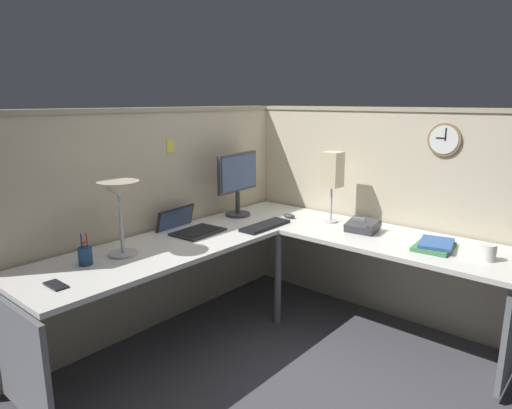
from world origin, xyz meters
name	(u,v)px	position (x,y,z in m)	size (l,w,h in m)	color
ground_plane	(281,337)	(0.00, 0.00, 0.00)	(6.80, 6.80, 0.00)	#47474C
cubicle_wall_back	(157,218)	(-0.36, 0.87, 0.79)	(2.57, 0.12, 1.58)	beige
cubicle_wall_right	(378,211)	(0.87, -0.27, 0.79)	(0.12, 2.37, 1.58)	beige
desk	(275,260)	(-0.15, -0.05, 0.63)	(2.35, 2.15, 0.73)	silver
monitor	(238,179)	(0.25, 0.64, 1.02)	(0.46, 0.20, 0.50)	#38383D
laptop	(188,227)	(-0.29, 0.62, 0.75)	(0.37, 0.40, 0.22)	#232326
keyboard	(265,226)	(0.13, 0.26, 0.74)	(0.43, 0.14, 0.02)	black
computer_mouse	(289,216)	(0.46, 0.28, 0.75)	(0.06, 0.10, 0.03)	#38383D
desk_lamp_dome	(119,195)	(-0.88, 0.53, 1.09)	(0.24, 0.24, 0.44)	#B7BABF
pen_cup	(85,256)	(-1.11, 0.54, 0.78)	(0.08, 0.08, 0.18)	navy
cell_phone	(56,285)	(-1.36, 0.38, 0.73)	(0.07, 0.14, 0.01)	black
office_phone	(363,227)	(0.49, -0.33, 0.77)	(0.21, 0.22, 0.11)	#38383D
book_stack	(435,245)	(0.44, -0.85, 0.75)	(0.31, 0.25, 0.04)	#3F7F4C
desk_lamp_paper	(332,172)	(0.57, -0.02, 1.11)	(0.13, 0.13, 0.53)	#B7BABF
coffee_mug	(489,253)	(0.43, -1.15, 0.78)	(0.08, 0.08, 0.10)	silver
wall_clock	(445,140)	(0.82, -0.72, 1.37)	(0.04, 0.22, 0.22)	olive
pinned_note_leftmost	(170,146)	(-0.26, 0.82, 1.31)	(0.06, 0.00, 0.10)	#EAD84C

